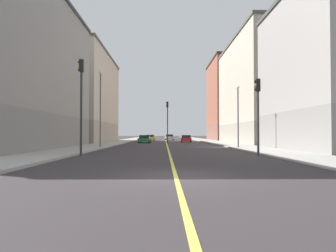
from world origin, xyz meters
The scene contains 17 objects.
ground_plane centered at (0.00, 0.00, 0.00)m, with size 400.00×400.00×0.00m, color #332D2F.
sidewalk_left centered at (8.75, 49.00, 0.07)m, with size 4.00×168.00×0.15m, color #9E9B93.
sidewalk_right centered at (-8.75, 49.00, 0.07)m, with size 4.00×168.00×0.15m, color #9E9B93.
lane_center_stripe centered at (0.00, 49.00, 0.01)m, with size 0.16×154.00×0.01m, color #E5D14C.
building_left_mid centered at (16.48, 38.81, 8.50)m, with size 11.76×24.55×16.99m.
building_left_far centered at (16.48, 60.98, 9.40)m, with size 11.76×17.03×18.78m.
building_right_corner centered at (-16.48, 19.47, 7.96)m, with size 11.76×23.76×15.90m.
building_right_midblock centered at (-16.48, 46.40, 8.26)m, with size 11.76×24.91×16.50m.
traffic_light_left_near centered at (6.33, 10.72, 3.61)m, with size 0.40×0.32×5.53m.
traffic_light_right_near centered at (-6.36, 10.72, 4.39)m, with size 0.40×0.32×6.90m.
traffic_light_median_far centered at (0.13, 37.35, 4.25)m, with size 0.40×0.32×6.63m.
street_lamp_left_near centered at (7.35, 20.84, 4.12)m, with size 0.36×0.36×6.46m.
street_lamp_right_near centered at (-7.35, 22.22, 5.08)m, with size 0.36×0.36×8.29m.
car_yellow centered at (-3.49, 58.40, 0.65)m, with size 1.98×4.37×1.33m.
car_silver centered at (0.90, 62.42, 0.68)m, with size 2.03×4.26×1.40m.
car_green centered at (-3.69, 40.98, 0.65)m, with size 2.07×4.41×1.34m.
car_red centered at (3.68, 45.71, 0.65)m, with size 2.01×4.06×1.31m.
Camera 1 is at (-0.44, -11.37, 1.58)m, focal length 33.04 mm.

